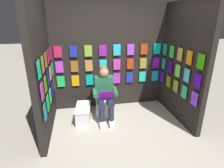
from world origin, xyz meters
TOP-DOWN VIEW (x-y plane):
  - ground_plane at (0.00, 0.00)m, footprint 30.00×30.00m
  - display_wall_back at (0.00, -1.71)m, footprint 2.79×0.14m
  - display_wall_left at (-1.39, -0.83)m, footprint 0.14×1.66m
  - display_wall_right at (1.39, -0.83)m, footprint 0.14×1.66m
  - toilet at (0.22, -1.26)m, footprint 0.41×0.56m
  - person_reading at (0.22, -1.03)m, footprint 0.53×0.69m
  - comic_longbox_near at (0.70, -1.03)m, footprint 0.38×0.65m

SIDE VIEW (x-z plane):
  - ground_plane at x=0.00m, z-range 0.00..0.00m
  - comic_longbox_near at x=0.70m, z-range 0.00..0.34m
  - toilet at x=0.22m, z-range -0.06..0.71m
  - person_reading at x=0.22m, z-range 0.00..1.20m
  - display_wall_left at x=-1.39m, z-range 0.00..2.46m
  - display_wall_right at x=1.39m, z-range 0.00..2.46m
  - display_wall_back at x=0.00m, z-range 0.00..2.46m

